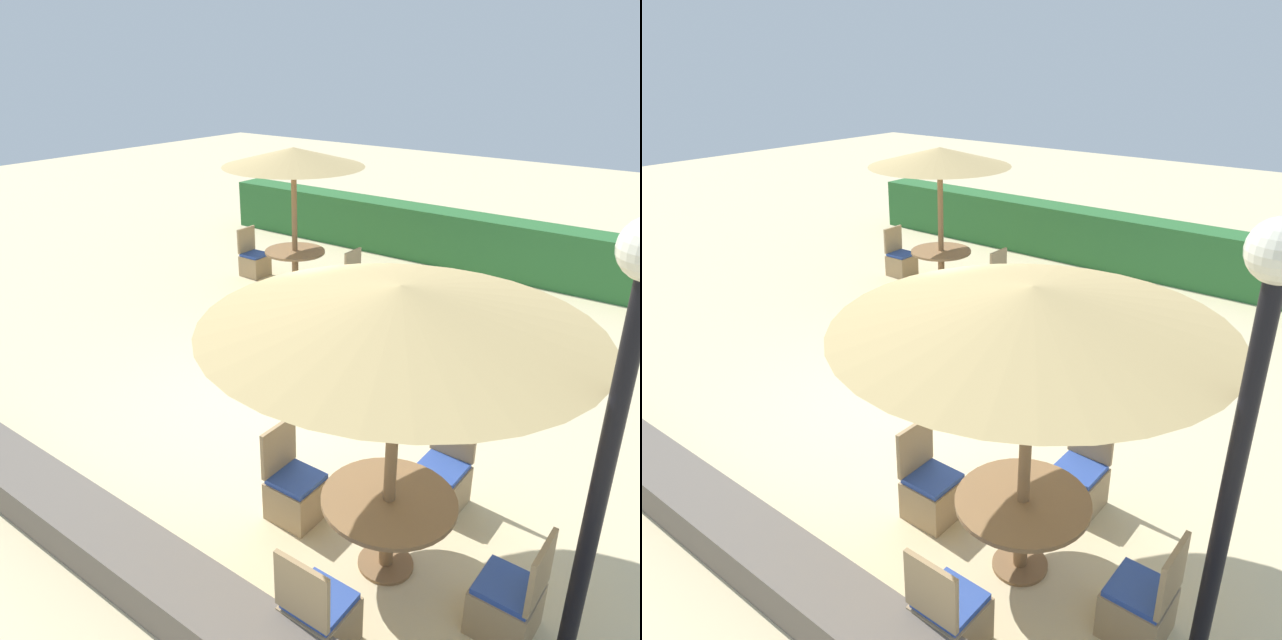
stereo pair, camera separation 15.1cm
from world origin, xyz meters
The scene contains 14 objects.
ground_plane centered at (0.00, 0.00, 0.00)m, with size 40.00×40.00×0.00m, color beige.
hedge_row centered at (0.00, 6.24, 0.54)m, with size 13.00×0.70×1.09m, color #2D6B33.
stone_border centered at (0.00, -3.04, 0.19)m, with size 10.00×0.56×0.39m, color #6B6056.
lamp_post centered at (3.93, -1.75, 2.35)m, with size 0.36×0.36×3.32m.
parasol_back_left centered at (-2.56, 3.23, 2.38)m, with size 2.50×2.50×2.55m.
round_table_back_left centered at (-2.56, 3.23, 0.57)m, with size 1.10×1.10×0.71m.
patio_chair_back_left_east centered at (-1.50, 3.28, 0.26)m, with size 0.46×0.46×0.93m.
patio_chair_back_left_west centered at (-3.62, 3.27, 0.26)m, with size 0.46×0.46×0.93m.
parasol_front_right centered at (2.40, -1.65, 2.40)m, with size 2.94×2.94×2.57m.
round_table_front_right centered at (2.40, -1.65, 0.57)m, with size 1.12×1.12×0.71m.
patio_chair_front_right_north centered at (2.40, -0.64, 0.26)m, with size 0.46×0.46×0.93m.
patio_chair_front_right_south centered at (2.41, -2.62, 0.26)m, with size 0.46×0.46×0.93m.
patio_chair_front_right_west centered at (1.38, -1.62, 0.26)m, with size 0.46×0.46×0.93m.
patio_chair_front_right_east centered at (3.47, -1.66, 0.26)m, with size 0.46×0.46×0.93m.
Camera 1 is at (4.42, -5.26, 4.08)m, focal length 35.00 mm.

